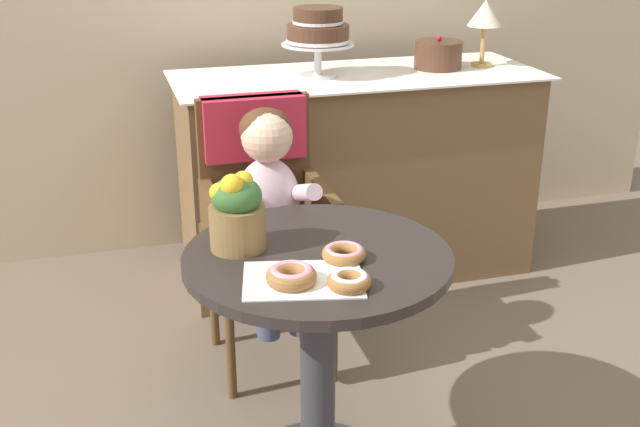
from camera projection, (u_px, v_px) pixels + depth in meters
name	position (u px, v px, depth m)	size (l,w,h in m)	color
cafe_table	(318.00, 323.00, 2.17)	(0.72, 0.72, 0.72)	#282321
wicker_chair	(262.00, 190.00, 2.77)	(0.42, 0.45, 0.95)	brown
seated_child	(271.00, 195.00, 2.62)	(0.27, 0.32, 0.73)	silver
paper_napkin	(303.00, 280.00, 1.95)	(0.29, 0.21, 0.00)	white
donut_front	(349.00, 280.00, 1.90)	(0.11, 0.11, 0.04)	#936033
donut_mid	(344.00, 253.00, 2.05)	(0.12, 0.12, 0.04)	#936033
donut_side	(291.00, 275.00, 1.92)	(0.13, 0.13, 0.05)	#936033
flower_vase	(236.00, 210.00, 2.08)	(0.15, 0.15, 0.22)	brown
display_counter	(356.00, 174.00, 3.49)	(1.56, 0.62, 0.90)	brown
tiered_cake_stand	(318.00, 31.00, 3.21)	(0.30, 0.30, 0.28)	silver
round_layer_cake	(438.00, 55.00, 3.41)	(0.20, 0.20, 0.14)	#4C2D1E
table_lamp	(485.00, 16.00, 3.40)	(0.15, 0.15, 0.28)	#B28C47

